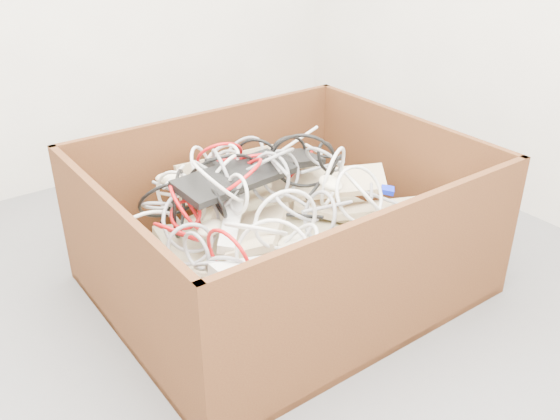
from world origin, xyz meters
TOP-DOWN VIEW (x-y plane):
  - ground at (0.00, 0.00)m, footprint 3.00×3.00m
  - cardboard_box at (0.27, 0.18)m, footprint 1.22×1.02m
  - keyboard_pile at (0.31, 0.21)m, footprint 1.15×0.82m
  - mice_scatter at (0.27, 0.15)m, footprint 0.69×0.81m
  - power_strip_left at (0.07, 0.16)m, footprint 0.23×0.25m
  - power_strip_right at (-0.01, -0.11)m, footprint 0.29×0.08m
  - vga_plug at (0.64, 0.03)m, footprint 0.06×0.06m
  - cable_tangle at (0.16, 0.22)m, footprint 1.05×0.82m

SIDE VIEW (x-z plane):
  - ground at x=0.00m, z-range 0.00..0.00m
  - cardboard_box at x=0.27m, z-range -0.14..0.41m
  - keyboard_pile at x=0.31m, z-range 0.09..0.47m
  - power_strip_right at x=-0.01m, z-range 0.29..0.39m
  - vga_plug at x=0.64m, z-range 0.33..0.36m
  - power_strip_left at x=0.07m, z-range 0.29..0.41m
  - mice_scatter at x=0.27m, z-range 0.26..0.44m
  - cable_tangle at x=0.16m, z-range 0.17..0.62m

